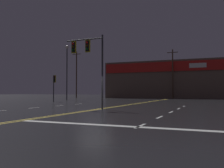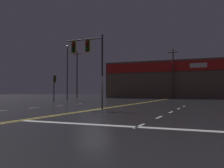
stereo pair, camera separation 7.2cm
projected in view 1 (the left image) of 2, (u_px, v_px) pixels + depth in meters
name	position (u px, v px, depth m)	size (l,w,h in m)	color
ground_plane	(95.00, 110.00, 18.35)	(200.00, 200.00, 0.00)	black
road_markings	(100.00, 112.00, 16.45)	(16.51, 60.00, 0.01)	gold
traffic_signal_median	(88.00, 54.00, 19.70)	(3.26, 0.36, 5.74)	#38383D
traffic_signal_corner_northwest	(54.00, 82.00, 33.66)	(0.42, 0.36, 3.58)	#38383D
streetlight_far_right	(67.00, 65.00, 41.35)	(0.56, 0.56, 9.06)	#59595E
building_backdrop	(175.00, 80.00, 55.01)	(29.30, 10.23, 7.88)	brown
utility_pole_row	(176.00, 70.00, 49.55)	(46.08, 0.26, 11.99)	#4C3828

